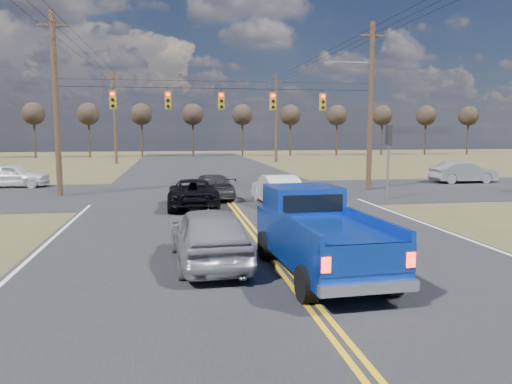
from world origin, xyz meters
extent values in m
plane|color=brown|center=(0.00, 0.00, 0.00)|extent=(160.00, 160.00, 0.00)
cube|color=#28282B|center=(0.00, 10.00, 0.00)|extent=(14.00, 120.00, 0.02)
cube|color=#28282B|center=(0.00, 18.00, 0.00)|extent=(120.00, 12.00, 0.02)
cylinder|color=#473323|center=(-9.00, 18.00, 5.00)|extent=(0.32, 0.32, 10.00)
cube|color=#473323|center=(-9.00, 18.00, 9.20)|extent=(1.60, 0.12, 0.12)
cylinder|color=#473323|center=(9.00, 18.00, 5.00)|extent=(0.32, 0.32, 10.00)
cube|color=#473323|center=(9.00, 18.00, 9.20)|extent=(1.60, 0.12, 0.12)
cylinder|color=black|center=(0.00, 18.00, 6.00)|extent=(18.00, 0.02, 0.02)
cylinder|color=black|center=(0.00, 18.00, 6.40)|extent=(18.00, 0.02, 0.02)
cube|color=#B28C14|center=(-6.00, 18.00, 5.30)|extent=(0.34, 0.24, 1.00)
cylinder|color=#FF0C05|center=(-6.00, 17.86, 5.63)|extent=(0.20, 0.06, 0.20)
cylinder|color=black|center=(-6.00, 17.86, 5.30)|extent=(0.20, 0.06, 0.20)
cylinder|color=black|center=(-6.00, 17.86, 4.97)|extent=(0.20, 0.06, 0.20)
cube|color=black|center=(-6.00, 17.83, 5.74)|extent=(0.24, 0.14, 0.03)
cube|color=#B28C14|center=(-3.00, 18.00, 5.30)|extent=(0.34, 0.24, 1.00)
cylinder|color=#FF0C05|center=(-3.00, 17.86, 5.63)|extent=(0.20, 0.06, 0.20)
cylinder|color=black|center=(-3.00, 17.86, 5.30)|extent=(0.20, 0.06, 0.20)
cylinder|color=black|center=(-3.00, 17.86, 4.97)|extent=(0.20, 0.06, 0.20)
cube|color=black|center=(-3.00, 17.83, 5.74)|extent=(0.24, 0.14, 0.03)
cube|color=#B28C14|center=(0.00, 18.00, 5.30)|extent=(0.34, 0.24, 1.00)
cylinder|color=#FF0C05|center=(0.00, 17.86, 5.63)|extent=(0.20, 0.06, 0.20)
cylinder|color=black|center=(0.00, 17.86, 5.30)|extent=(0.20, 0.06, 0.20)
cylinder|color=black|center=(0.00, 17.86, 4.97)|extent=(0.20, 0.06, 0.20)
cube|color=black|center=(0.00, 17.83, 5.74)|extent=(0.24, 0.14, 0.03)
cube|color=#B28C14|center=(3.00, 18.00, 5.30)|extent=(0.34, 0.24, 1.00)
cylinder|color=#FF0C05|center=(3.00, 17.86, 5.63)|extent=(0.20, 0.06, 0.20)
cylinder|color=black|center=(3.00, 17.86, 5.30)|extent=(0.20, 0.06, 0.20)
cylinder|color=black|center=(3.00, 17.86, 4.97)|extent=(0.20, 0.06, 0.20)
cube|color=black|center=(3.00, 17.83, 5.74)|extent=(0.24, 0.14, 0.03)
cube|color=#B28C14|center=(6.00, 18.00, 5.30)|extent=(0.34, 0.24, 1.00)
cylinder|color=#FF0C05|center=(6.00, 17.86, 5.63)|extent=(0.20, 0.06, 0.20)
cylinder|color=black|center=(6.00, 17.86, 5.30)|extent=(0.20, 0.06, 0.20)
cylinder|color=black|center=(6.00, 17.86, 4.97)|extent=(0.20, 0.06, 0.20)
cube|color=black|center=(6.00, 17.83, 5.74)|extent=(0.24, 0.14, 0.03)
cylinder|color=slate|center=(8.20, 13.50, 1.60)|extent=(0.12, 0.12, 3.20)
cube|color=black|center=(8.20, 13.50, 3.40)|extent=(0.24, 0.34, 1.00)
cylinder|color=slate|center=(7.60, 18.00, 7.60)|extent=(2.80, 0.10, 0.10)
cube|color=slate|center=(6.30, 18.00, 7.55)|extent=(0.55, 0.22, 0.14)
cylinder|color=#473323|center=(-9.00, 46.00, 5.00)|extent=(0.32, 0.32, 10.00)
cube|color=#473323|center=(-9.00, 46.00, 9.20)|extent=(1.60, 0.12, 0.12)
cylinder|color=#473323|center=(9.00, 46.00, 5.00)|extent=(0.32, 0.32, 10.00)
cube|color=#473323|center=(9.00, 46.00, 9.20)|extent=(1.60, 0.12, 0.12)
cylinder|color=black|center=(-9.70, 17.00, 9.30)|extent=(0.02, 58.00, 0.02)
cylinder|color=black|center=(-9.00, 17.00, 9.30)|extent=(0.02, 58.00, 0.02)
cylinder|color=black|center=(-8.30, 17.00, 9.30)|extent=(0.02, 58.00, 0.02)
cylinder|color=black|center=(8.30, 17.00, 9.30)|extent=(0.02, 58.00, 0.02)
cylinder|color=black|center=(9.00, 17.00, 9.30)|extent=(0.02, 58.00, 0.02)
cylinder|color=black|center=(9.70, 17.00, 9.30)|extent=(0.02, 58.00, 0.02)
cylinder|color=#33261C|center=(-21.00, 60.00, 2.75)|extent=(0.28, 0.28, 5.50)
sphere|color=#2D231C|center=(-21.00, 60.00, 5.90)|extent=(3.00, 3.00, 3.00)
cylinder|color=#33261C|center=(-14.00, 60.00, 2.75)|extent=(0.28, 0.28, 5.50)
sphere|color=#2D231C|center=(-14.00, 60.00, 5.90)|extent=(3.00, 3.00, 3.00)
cylinder|color=#33261C|center=(-7.00, 60.00, 2.75)|extent=(0.28, 0.28, 5.50)
sphere|color=#2D231C|center=(-7.00, 60.00, 5.90)|extent=(3.00, 3.00, 3.00)
cylinder|color=#33261C|center=(0.00, 60.00, 2.75)|extent=(0.28, 0.28, 5.50)
sphere|color=#2D231C|center=(0.00, 60.00, 5.90)|extent=(3.00, 3.00, 3.00)
cylinder|color=#33261C|center=(7.00, 60.00, 2.75)|extent=(0.28, 0.28, 5.50)
sphere|color=#2D231C|center=(7.00, 60.00, 5.90)|extent=(3.00, 3.00, 3.00)
cylinder|color=#33261C|center=(14.00, 60.00, 2.75)|extent=(0.28, 0.28, 5.50)
sphere|color=#2D231C|center=(14.00, 60.00, 5.90)|extent=(3.00, 3.00, 3.00)
cylinder|color=#33261C|center=(21.00, 60.00, 2.75)|extent=(0.28, 0.28, 5.50)
sphere|color=#2D231C|center=(21.00, 60.00, 5.90)|extent=(3.00, 3.00, 3.00)
cylinder|color=#33261C|center=(28.00, 60.00, 2.75)|extent=(0.28, 0.28, 5.50)
sphere|color=#2D231C|center=(28.00, 60.00, 5.90)|extent=(3.00, 3.00, 3.00)
cylinder|color=#33261C|center=(35.00, 60.00, 2.75)|extent=(0.28, 0.28, 5.50)
sphere|color=#2D231C|center=(35.00, 60.00, 5.90)|extent=(3.00, 3.00, 3.00)
cylinder|color=#33261C|center=(42.00, 60.00, 2.75)|extent=(0.28, 0.28, 5.50)
sphere|color=#2D231C|center=(42.00, 60.00, 5.90)|extent=(3.00, 3.00, 3.00)
cylinder|color=black|center=(-0.06, -1.01, 0.40)|extent=(0.37, 0.82, 0.81)
cylinder|color=black|center=(1.85, -0.91, 0.40)|extent=(0.37, 0.82, 0.81)
cylinder|color=black|center=(-0.25, 2.61, 0.40)|extent=(0.37, 0.82, 0.81)
cylinder|color=black|center=(1.66, 2.72, 0.40)|extent=(0.37, 0.82, 0.81)
cube|color=#1038AD|center=(0.80, 0.85, 0.91)|extent=(2.31, 5.54, 1.01)
cube|color=#1038AD|center=(0.72, 2.31, 1.73)|extent=(1.95, 1.81, 0.73)
cube|color=black|center=(0.77, 1.48, 1.73)|extent=(1.61, 0.15, 0.45)
cube|color=#1038AD|center=(-0.10, -0.25, 1.51)|extent=(0.28, 3.33, 0.20)
cube|color=#1038AD|center=(1.81, -0.15, 1.51)|extent=(0.28, 3.33, 0.20)
cube|color=#1038AD|center=(0.95, -1.84, 1.11)|extent=(2.02, 0.19, 0.60)
cube|color=silver|center=(0.95, -1.91, 0.55)|extent=(2.07, 0.29, 0.22)
cube|color=#FF0C05|center=(0.06, -1.93, 1.06)|extent=(0.18, 0.07, 0.30)
cube|color=#FF0C05|center=(1.83, -1.83, 1.06)|extent=(0.18, 0.07, 0.30)
imported|color=gray|center=(-1.84, 2.37, 0.80)|extent=(2.14, 4.82, 1.61)
imported|color=black|center=(-1.89, 12.59, 0.69)|extent=(2.37, 4.99, 1.38)
imported|color=white|center=(2.22, 13.01, 0.74)|extent=(1.87, 4.58, 1.48)
imported|color=#2E2E32|center=(-0.81, 15.50, 0.66)|extent=(2.44, 4.77, 1.32)
imported|color=white|center=(-12.95, 23.00, 0.76)|extent=(2.22, 4.63, 1.53)
imported|color=gray|center=(17.10, 20.86, 0.75)|extent=(1.76, 4.59, 1.49)
camera|label=1|loc=(-2.76, -10.82, 3.59)|focal=35.00mm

